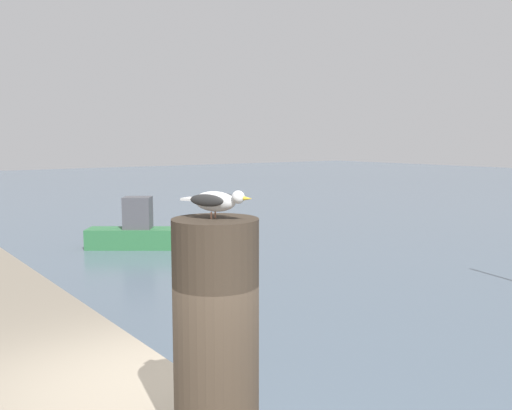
% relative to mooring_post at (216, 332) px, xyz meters
% --- Properties ---
extents(mooring_post, '(0.43, 0.43, 1.15)m').
position_rel_mooring_post_xyz_m(mooring_post, '(0.00, 0.00, 0.00)').
color(mooring_post, '#382D23').
rests_on(mooring_post, harbor_quay).
extents(seagull, '(0.37, 0.21, 0.14)m').
position_rel_mooring_post_xyz_m(seagull, '(0.01, 0.00, 0.66)').
color(seagull, tan).
rests_on(seagull, mooring_post).
extents(boat_green, '(2.97, 3.61, 1.59)m').
position_rel_mooring_post_xyz_m(boat_green, '(-12.80, 5.86, -1.81)').
color(boat_green, '#2D6B3D').
rests_on(boat_green, ground_plane).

